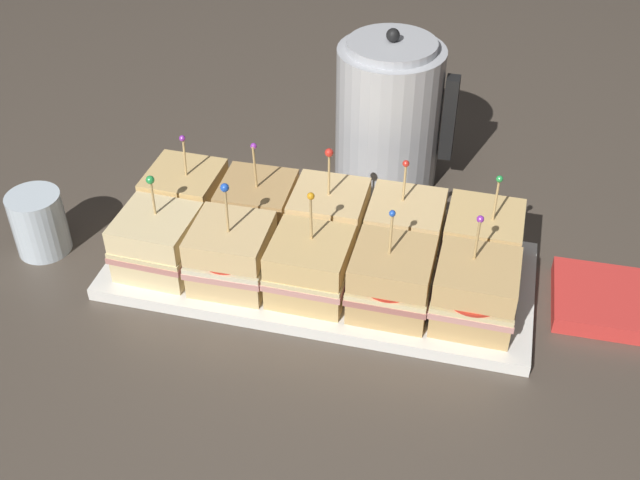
{
  "coord_description": "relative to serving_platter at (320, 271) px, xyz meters",
  "views": [
    {
      "loc": [
        0.2,
        -0.82,
        0.73
      ],
      "look_at": [
        0.0,
        0.0,
        0.06
      ],
      "focal_mm": 45.0,
      "sensor_mm": 36.0,
      "label": 1
    }
  ],
  "objects": [
    {
      "name": "kettle_steel",
      "position": [
        0.04,
        0.26,
        0.11
      ],
      "size": [
        0.18,
        0.16,
        0.26
      ],
      "color": "#B7BABF",
      "rests_on": "ground_plane"
    },
    {
      "name": "sandwich_back_left",
      "position": [
        -0.1,
        0.05,
        0.05
      ],
      "size": [
        0.11,
        0.11,
        0.15
      ],
      "color": "tan",
      "rests_on": "serving_platter"
    },
    {
      "name": "drinking_glass",
      "position": [
        -0.4,
        -0.04,
        0.04
      ],
      "size": [
        0.08,
        0.08,
        0.09
      ],
      "color": "silver",
      "rests_on": "ground_plane"
    },
    {
      "name": "sandwich_front_right",
      "position": [
        0.11,
        -0.05,
        0.05
      ],
      "size": [
        0.1,
        0.1,
        0.15
      ],
      "color": "tan",
      "rests_on": "serving_platter"
    },
    {
      "name": "sandwich_back_far_left",
      "position": [
        -0.21,
        0.05,
        0.05
      ],
      "size": [
        0.11,
        0.11,
        0.15
      ],
      "color": "tan",
      "rests_on": "serving_platter"
    },
    {
      "name": "sandwich_back_right",
      "position": [
        0.11,
        0.05,
        0.05
      ],
      "size": [
        0.1,
        0.1,
        0.15
      ],
      "color": "#DBB77A",
      "rests_on": "serving_platter"
    },
    {
      "name": "serving_platter",
      "position": [
        0.0,
        0.0,
        0.0
      ],
      "size": [
        0.58,
        0.24,
        0.02
      ],
      "color": "white",
      "rests_on": "ground_plane"
    },
    {
      "name": "ground_plane",
      "position": [
        0.0,
        0.0,
        -0.01
      ],
      "size": [
        6.0,
        6.0,
        0.0
      ],
      "primitive_type": "plane",
      "color": "#4C4238"
    },
    {
      "name": "sandwich_front_far_left",
      "position": [
        -0.21,
        -0.05,
        0.05
      ],
      "size": [
        0.11,
        0.11,
        0.14
      ],
      "color": "beige",
      "rests_on": "serving_platter"
    },
    {
      "name": "sandwich_front_left",
      "position": [
        -0.11,
        -0.06,
        0.05
      ],
      "size": [
        0.11,
        0.11,
        0.16
      ],
      "color": "#DBB77A",
      "rests_on": "serving_platter"
    },
    {
      "name": "sandwich_front_far_right",
      "position": [
        0.21,
        -0.05,
        0.05
      ],
      "size": [
        0.11,
        0.11,
        0.15
      ],
      "color": "tan",
      "rests_on": "serving_platter"
    },
    {
      "name": "sandwich_back_far_right",
      "position": [
        0.21,
        0.05,
        0.05
      ],
      "size": [
        0.11,
        0.11,
        0.15
      ],
      "color": "tan",
      "rests_on": "serving_platter"
    },
    {
      "name": "sandwich_back_center",
      "position": [
        -0.0,
        0.05,
        0.05
      ],
      "size": [
        0.1,
        0.1,
        0.16
      ],
      "color": "#DBB77A",
      "rests_on": "serving_platter"
    },
    {
      "name": "sandwich_front_center",
      "position": [
        -0.0,
        -0.05,
        0.05
      ],
      "size": [
        0.11,
        0.11,
        0.15
      ],
      "color": "tan",
      "rests_on": "serving_platter"
    },
    {
      "name": "napkin_stack",
      "position": [
        0.38,
        0.03,
        0.0
      ],
      "size": [
        0.13,
        0.13,
        0.02
      ],
      "color": "red",
      "rests_on": "ground_plane"
    }
  ]
}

